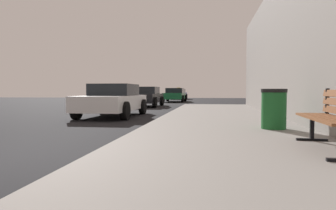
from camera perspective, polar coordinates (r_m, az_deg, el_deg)
sidewalk at (r=3.49m, az=14.32°, el=-12.69°), size 4.00×32.00×0.15m
bench at (r=4.90m, az=29.18°, el=-1.53°), size 0.58×1.82×0.89m
trash_bin at (r=7.10m, az=19.49°, el=-0.66°), size 0.56×0.56×0.89m
car_white at (r=11.91m, az=-10.38°, el=0.95°), size 1.98×4.21×1.27m
car_black at (r=19.42m, az=-4.49°, el=1.64°), size 2.07×4.11×1.27m
car_green at (r=27.79m, az=1.30°, el=1.96°), size 1.95×4.57×1.27m
car_blue at (r=36.84m, az=2.03°, el=2.13°), size 1.95×4.37×1.43m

